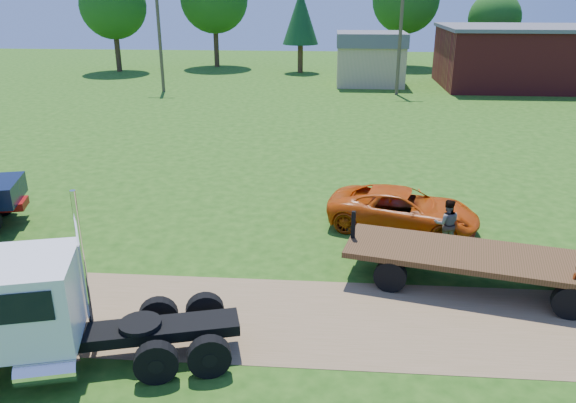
{
  "coord_description": "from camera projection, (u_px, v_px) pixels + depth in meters",
  "views": [
    {
      "loc": [
        0.59,
        -12.97,
        8.31
      ],
      "look_at": [
        -0.79,
        4.67,
        1.6
      ],
      "focal_mm": 35.0,
      "sensor_mm": 36.0,
      "label": 1
    }
  ],
  "objects": [
    {
      "name": "utility_poles",
      "position": [
        400.0,
        36.0,
        45.6
      ],
      "size": [
        42.2,
        0.28,
        9.0
      ],
      "color": "brown",
      "rests_on": "ground"
    },
    {
      "name": "spectator_b",
      "position": [
        447.0,
        224.0,
        18.99
      ],
      "size": [
        0.87,
        0.69,
        1.74
      ],
      "primitive_type": "imported",
      "rotation": [
        0.0,
        0.0,
        3.11
      ],
      "color": "#999999",
      "rests_on": "ground"
    },
    {
      "name": "ground",
      "position": [
        304.0,
        319.0,
        15.08
      ],
      "size": [
        140.0,
        140.0,
        0.0
      ],
      "primitive_type": "plane",
      "color": "#1E490F",
      "rests_on": "ground"
    },
    {
      "name": "dirt_track",
      "position": [
        304.0,
        319.0,
        15.07
      ],
      "size": [
        120.0,
        4.2,
        0.01
      ],
      "primitive_type": "cube",
      "color": "brown",
      "rests_on": "ground"
    },
    {
      "name": "orange_pickup",
      "position": [
        403.0,
        210.0,
        20.51
      ],
      "size": [
        5.88,
        3.77,
        1.51
      ],
      "primitive_type": "imported",
      "rotation": [
        0.0,
        0.0,
        1.32
      ],
      "color": "#CE4909",
      "rests_on": "ground"
    },
    {
      "name": "tree_row",
      "position": [
        358.0,
        3.0,
        59.76
      ],
      "size": [
        59.43,
        13.54,
        11.07
      ],
      "color": "#322514",
      "rests_on": "ground"
    },
    {
      "name": "brick_building",
      "position": [
        528.0,
        57.0,
        50.11
      ],
      "size": [
        15.4,
        10.4,
        5.3
      ],
      "color": "maroon",
      "rests_on": "ground"
    },
    {
      "name": "flatbed_trailer",
      "position": [
        478.0,
        261.0,
        16.43
      ],
      "size": [
        7.99,
        4.0,
        1.96
      ],
      "rotation": [
        0.0,
        0.0,
        -0.23
      ],
      "color": "#3E2C13",
      "rests_on": "ground"
    },
    {
      "name": "white_semi_tractor",
      "position": [
        40.0,
        316.0,
        12.63
      ],
      "size": [
        7.06,
        3.87,
        4.17
      ],
      "rotation": [
        0.0,
        0.0,
        0.26
      ],
      "color": "black",
      "rests_on": "ground"
    },
    {
      "name": "tan_shed",
      "position": [
        370.0,
        58.0,
        51.21
      ],
      "size": [
        6.2,
        5.4,
        4.7
      ],
      "color": "tan",
      "rests_on": "ground"
    }
  ]
}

